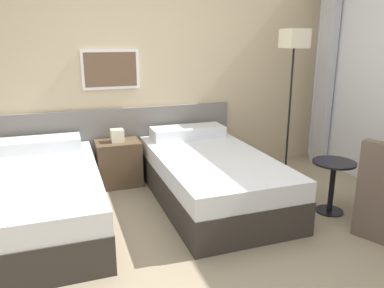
{
  "coord_description": "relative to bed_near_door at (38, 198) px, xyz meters",
  "views": [
    {
      "loc": [
        -1.11,
        -2.45,
        1.62
      ],
      "look_at": [
        0.05,
        0.83,
        0.64
      ],
      "focal_mm": 35.0,
      "sensor_mm": 36.0,
      "label": 1
    }
  ],
  "objects": [
    {
      "name": "ground_plane",
      "position": [
        1.38,
        -0.9,
        -0.26
      ],
      "size": [
        16.0,
        16.0,
        0.0
      ],
      "primitive_type": "plane",
      "color": "gray"
    },
    {
      "name": "wall_headboard",
      "position": [
        1.34,
        1.03,
        1.04
      ],
      "size": [
        10.0,
        0.1,
        2.7
      ],
      "color": "#C6B28E",
      "rests_on": "ground_plane"
    },
    {
      "name": "bed_near_door",
      "position": [
        0.0,
        0.0,
        0.0
      ],
      "size": [
        1.07,
        1.96,
        0.62
      ],
      "color": "#332D28",
      "rests_on": "ground_plane"
    },
    {
      "name": "bed_near_window",
      "position": [
        1.66,
        0.0,
        0.0
      ],
      "size": [
        1.07,
        1.96,
        0.62
      ],
      "color": "#332D28",
      "rests_on": "ground_plane"
    },
    {
      "name": "nightstand",
      "position": [
        0.83,
        0.74,
        0.01
      ],
      "size": [
        0.49,
        0.37,
        0.65
      ],
      "color": "brown",
      "rests_on": "ground_plane"
    },
    {
      "name": "floor_lamp",
      "position": [
        2.84,
        0.41,
        1.23
      ],
      "size": [
        0.26,
        0.26,
        1.74
      ],
      "color": "black",
      "rests_on": "ground_plane"
    },
    {
      "name": "side_table",
      "position": [
        2.64,
        -0.66,
        0.1
      ],
      "size": [
        0.4,
        0.4,
        0.51
      ],
      "color": "black",
      "rests_on": "ground_plane"
    }
  ]
}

